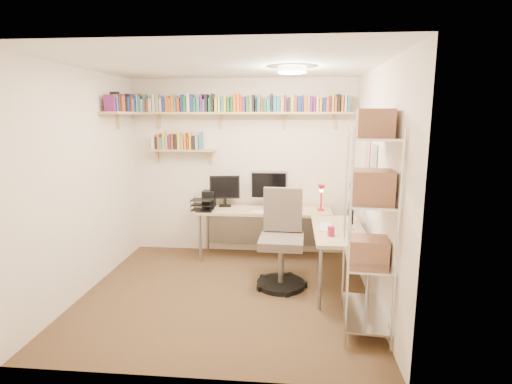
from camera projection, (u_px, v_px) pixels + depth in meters
ground at (227, 293)px, 4.54m from camera, size 3.20×3.20×0.00m
room_shell at (225, 158)px, 4.25m from camera, size 3.24×3.04×2.52m
wall_shelves at (210, 112)px, 5.46m from camera, size 3.12×1.09×0.80m
corner_desk at (274, 214)px, 5.29m from camera, size 2.18×1.81×1.23m
office_chair at (282, 246)px, 4.70m from camera, size 0.60×0.61×1.14m
wire_rack at (371, 198)px, 3.52m from camera, size 0.47×0.86×2.05m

